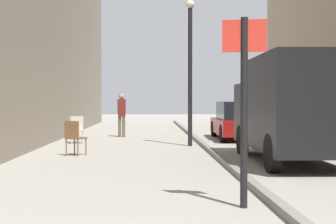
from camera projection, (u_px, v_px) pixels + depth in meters
name	position (u px, v px, depth m)	size (l,w,h in m)	color
ground_plane	(155.00, 152.00, 13.79)	(80.00, 80.00, 0.00)	gray
kerb_strip	(209.00, 149.00, 13.84)	(0.16, 40.00, 0.12)	slate
pedestrian_main_foreground	(122.00, 112.00, 19.41)	(0.34, 0.26, 1.78)	brown
delivery_van	(292.00, 107.00, 11.33)	(2.02, 5.01, 2.48)	black
parked_car	(239.00, 121.00, 18.37)	(1.92, 4.24, 1.45)	maroon
street_sign_post	(244.00, 95.00, 6.48)	(0.59, 0.14, 2.60)	black
lamp_post	(190.00, 63.00, 15.49)	(0.28, 0.28, 4.76)	black
cafe_chair_near_window	(77.00, 128.00, 16.55)	(0.51, 0.51, 0.94)	#B7B2A8
cafe_chair_by_doorway	(74.00, 135.00, 12.72)	(0.59, 0.59, 0.94)	brown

